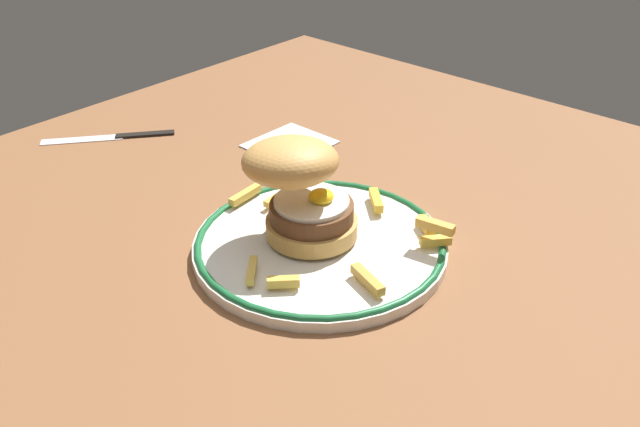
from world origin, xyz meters
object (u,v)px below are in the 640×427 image
napkin (290,143)px  dinner_plate (320,244)px  knife (119,136)px  burger (300,186)px

napkin → dinner_plate: bearing=-129.3°
dinner_plate → knife: (2.59, 39.55, -0.58)cm
dinner_plate → burger: (-0.55, 2.25, 6.36)cm
knife → dinner_plate: bearing=-93.8°
burger → napkin: (17.17, 18.03, -7.00)cm
knife → napkin: (14.03, -19.27, -0.06)cm
burger → knife: (3.14, 37.30, -6.94)cm
dinner_plate → knife: dinner_plate is taller
burger → napkin: 25.86cm
knife → napkin: knife is taller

